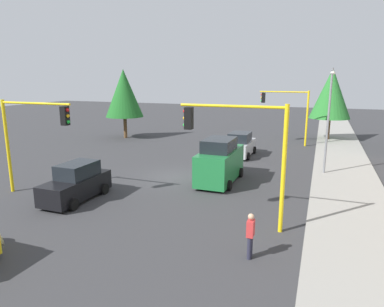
{
  "coord_description": "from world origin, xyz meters",
  "views": [
    {
      "loc": [
        19.98,
        8.79,
        6.37
      ],
      "look_at": [
        -1.99,
        0.49,
        1.2
      ],
      "focal_mm": 32.21,
      "sensor_mm": 36.0,
      "label": 1
    }
  ],
  "objects_px": {
    "car_silver": "(240,145)",
    "traffic_signal_near_left": "(240,140)",
    "tree_opposite_side": "(124,93)",
    "delivery_van_green": "(220,162)",
    "car_black": "(76,183)",
    "street_lamp_curbside": "(329,110)",
    "pedestrian_crossing": "(250,234)",
    "traffic_signal_near_right": "(32,129)",
    "traffic_signal_far_left": "(287,106)",
    "tree_roadside_far": "(331,94)"
  },
  "relations": [
    {
      "from": "traffic_signal_near_left",
      "to": "car_silver",
      "type": "height_order",
      "value": "traffic_signal_near_left"
    },
    {
      "from": "traffic_signal_near_right",
      "to": "delivery_van_green",
      "type": "xyz_separation_m",
      "value": [
        -5.99,
        8.72,
        -2.44
      ]
    },
    {
      "from": "traffic_signal_near_left",
      "to": "delivery_van_green",
      "type": "distance_m",
      "value": 6.99
    },
    {
      "from": "traffic_signal_near_left",
      "to": "pedestrian_crossing",
      "type": "relative_size",
      "value": 3.16
    },
    {
      "from": "street_lamp_curbside",
      "to": "delivery_van_green",
      "type": "relative_size",
      "value": 1.46
    },
    {
      "from": "car_black",
      "to": "tree_roadside_far",
      "type": "bearing_deg",
      "value": 152.0
    },
    {
      "from": "tree_opposite_side",
      "to": "car_silver",
      "type": "xyz_separation_m",
      "value": [
        4.3,
        13.62,
        -3.87
      ]
    },
    {
      "from": "traffic_signal_far_left",
      "to": "tree_roadside_far",
      "type": "bearing_deg",
      "value": 135.9
    },
    {
      "from": "car_black",
      "to": "pedestrian_crossing",
      "type": "xyz_separation_m",
      "value": [
        2.84,
        9.87,
        0.01
      ]
    },
    {
      "from": "traffic_signal_far_left",
      "to": "car_silver",
      "type": "height_order",
      "value": "traffic_signal_far_left"
    },
    {
      "from": "traffic_signal_near_left",
      "to": "car_black",
      "type": "distance_m",
      "value": 9.27
    },
    {
      "from": "delivery_van_green",
      "to": "car_silver",
      "type": "relative_size",
      "value": 1.15
    },
    {
      "from": "traffic_signal_far_left",
      "to": "delivery_van_green",
      "type": "bearing_deg",
      "value": -10.25
    },
    {
      "from": "tree_roadside_far",
      "to": "delivery_van_green",
      "type": "xyz_separation_m",
      "value": [
        18.01,
        -6.41,
        -3.54
      ]
    },
    {
      "from": "street_lamp_curbside",
      "to": "tree_opposite_side",
      "type": "distance_m",
      "value": 21.88
    },
    {
      "from": "car_black",
      "to": "car_silver",
      "type": "relative_size",
      "value": 1.0
    },
    {
      "from": "traffic_signal_far_left",
      "to": "street_lamp_curbside",
      "type": "xyz_separation_m",
      "value": [
        10.39,
        3.58,
        0.63
      ]
    },
    {
      "from": "pedestrian_crossing",
      "to": "car_black",
      "type": "bearing_deg",
      "value": -106.05
    },
    {
      "from": "traffic_signal_near_left",
      "to": "street_lamp_curbside",
      "type": "distance_m",
      "value": 10.26
    },
    {
      "from": "car_silver",
      "to": "traffic_signal_near_left",
      "type": "bearing_deg",
      "value": 12.47
    },
    {
      "from": "traffic_signal_far_left",
      "to": "car_silver",
      "type": "relative_size",
      "value": 1.25
    },
    {
      "from": "street_lamp_curbside",
      "to": "car_silver",
      "type": "xyz_separation_m",
      "value": [
        -4.09,
        -6.58,
        -3.45
      ]
    },
    {
      "from": "tree_roadside_far",
      "to": "traffic_signal_near_left",
      "type": "bearing_deg",
      "value": -9.11
    },
    {
      "from": "traffic_signal_far_left",
      "to": "delivery_van_green",
      "type": "height_order",
      "value": "traffic_signal_far_left"
    },
    {
      "from": "street_lamp_curbside",
      "to": "tree_roadside_far",
      "type": "relative_size",
      "value": 0.95
    },
    {
      "from": "traffic_signal_near_left",
      "to": "tree_roadside_far",
      "type": "xyz_separation_m",
      "value": [
        -24.0,
        3.85,
        1.0
      ]
    },
    {
      "from": "tree_roadside_far",
      "to": "car_silver",
      "type": "xyz_separation_m",
      "value": [
        10.3,
        -6.88,
        -3.92
      ]
    },
    {
      "from": "street_lamp_curbside",
      "to": "traffic_signal_far_left",
      "type": "bearing_deg",
      "value": -161.01
    },
    {
      "from": "car_black",
      "to": "delivery_van_green",
      "type": "bearing_deg",
      "value": 132.79
    },
    {
      "from": "tree_opposite_side",
      "to": "car_black",
      "type": "distance_m",
      "value": 19.82
    },
    {
      "from": "street_lamp_curbside",
      "to": "tree_opposite_side",
      "type": "bearing_deg",
      "value": -112.55
    },
    {
      "from": "street_lamp_curbside",
      "to": "pedestrian_crossing",
      "type": "relative_size",
      "value": 4.12
    },
    {
      "from": "traffic_signal_near_left",
      "to": "car_black",
      "type": "xyz_separation_m",
      "value": [
        -0.22,
        -8.79,
        -2.92
      ]
    },
    {
      "from": "car_silver",
      "to": "pedestrian_crossing",
      "type": "distance_m",
      "value": 16.83
    },
    {
      "from": "traffic_signal_near_left",
      "to": "street_lamp_curbside",
      "type": "xyz_separation_m",
      "value": [
        -9.61,
        3.55,
        0.53
      ]
    },
    {
      "from": "traffic_signal_near_right",
      "to": "delivery_van_green",
      "type": "relative_size",
      "value": 1.09
    },
    {
      "from": "car_silver",
      "to": "tree_roadside_far",
      "type": "bearing_deg",
      "value": 146.26
    },
    {
      "from": "tree_opposite_side",
      "to": "tree_roadside_far",
      "type": "bearing_deg",
      "value": 106.31
    },
    {
      "from": "tree_opposite_side",
      "to": "delivery_van_green",
      "type": "bearing_deg",
      "value": 49.57
    },
    {
      "from": "traffic_signal_near_left",
      "to": "traffic_signal_near_right",
      "type": "xyz_separation_m",
      "value": [
        0.0,
        -11.27,
        -0.1
      ]
    },
    {
      "from": "car_silver",
      "to": "tree_opposite_side",
      "type": "bearing_deg",
      "value": -107.52
    },
    {
      "from": "traffic_signal_near_left",
      "to": "street_lamp_curbside",
      "type": "relative_size",
      "value": 0.77
    },
    {
      "from": "traffic_signal_near_right",
      "to": "street_lamp_curbside",
      "type": "bearing_deg",
      "value": 122.95
    },
    {
      "from": "tree_opposite_side",
      "to": "car_black",
      "type": "xyz_separation_m",
      "value": [
        17.78,
        7.86,
        -3.87
      ]
    },
    {
      "from": "traffic_signal_near_left",
      "to": "car_black",
      "type": "height_order",
      "value": "traffic_signal_near_left"
    },
    {
      "from": "traffic_signal_near_left",
      "to": "tree_opposite_side",
      "type": "relative_size",
      "value": 0.74
    },
    {
      "from": "traffic_signal_far_left",
      "to": "car_black",
      "type": "distance_m",
      "value": 21.82
    },
    {
      "from": "car_silver",
      "to": "pedestrian_crossing",
      "type": "relative_size",
      "value": 2.47
    },
    {
      "from": "traffic_signal_far_left",
      "to": "pedestrian_crossing",
      "type": "distance_m",
      "value": 22.82
    },
    {
      "from": "tree_opposite_side",
      "to": "traffic_signal_far_left",
      "type": "bearing_deg",
      "value": 96.86
    }
  ]
}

